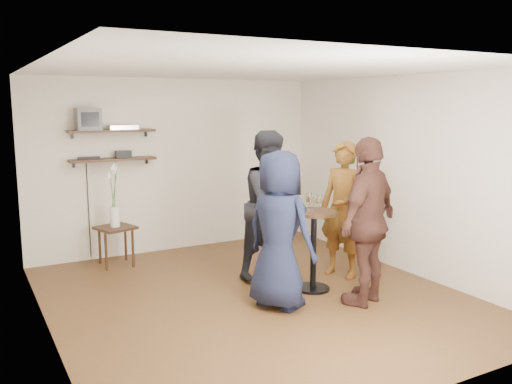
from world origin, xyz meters
TOP-DOWN VIEW (x-y plane):
  - room at (0.00, 0.00)m, footprint 4.58×5.08m
  - shelf_upper at (-1.00, 2.38)m, footprint 1.20×0.25m
  - shelf_lower at (-1.00, 2.38)m, footprint 1.20×0.25m
  - crt_monitor at (-1.32, 2.38)m, footprint 0.32×0.30m
  - dvd_deck at (-0.85, 2.38)m, footprint 0.40×0.24m
  - radio at (-0.85, 2.38)m, footprint 0.22×0.10m
  - power_strip at (-1.32, 2.42)m, footprint 0.30×0.05m
  - side_table at (-1.09, 2.06)m, footprint 0.57×0.57m
  - vase_lilies at (-1.09, 2.06)m, footprint 0.19×0.19m
  - drinks_table at (0.74, -0.09)m, footprint 0.53×0.53m
  - wine_glass_fl at (0.68, -0.13)m, footprint 0.06×0.06m
  - wine_glass_fr at (0.79, -0.13)m, footprint 0.07×0.07m
  - wine_glass_bl at (0.72, -0.01)m, footprint 0.07×0.07m
  - wine_glass_br at (0.76, -0.07)m, footprint 0.07×0.07m
  - person_plaid at (1.38, 0.18)m, footprint 0.64×0.76m
  - person_dark at (0.55, 0.58)m, footprint 1.08×0.94m
  - person_navy at (0.09, -0.37)m, footprint 0.84×1.00m
  - person_brown at (1.01, -0.74)m, footprint 1.19×0.85m

SIDE VIEW (x-z plane):
  - side_table at x=-1.09m, z-range 0.18..0.74m
  - drinks_table at x=0.74m, z-range 0.14..1.11m
  - vase_lilies at x=-1.09m, z-range 0.38..1.29m
  - person_navy at x=0.09m, z-range 0.00..1.74m
  - person_plaid at x=1.38m, z-range 0.00..1.76m
  - person_brown at x=1.01m, z-range 0.00..1.88m
  - person_dark at x=0.55m, z-range 0.00..1.90m
  - wine_glass_fl at x=0.68m, z-range 1.00..1.19m
  - wine_glass_fr at x=0.79m, z-range 1.01..1.20m
  - wine_glass_br at x=0.76m, z-range 1.01..1.21m
  - wine_glass_bl at x=0.72m, z-range 1.01..1.22m
  - room at x=0.00m, z-range -0.04..2.64m
  - shelf_lower at x=-1.00m, z-range 1.43..1.47m
  - power_strip at x=-1.32m, z-range 1.47..1.50m
  - radio at x=-0.85m, z-range 1.47..1.57m
  - shelf_upper at x=-1.00m, z-range 1.83..1.87m
  - dvd_deck at x=-0.85m, z-range 1.87..1.93m
  - crt_monitor at x=-1.32m, z-range 1.87..2.17m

